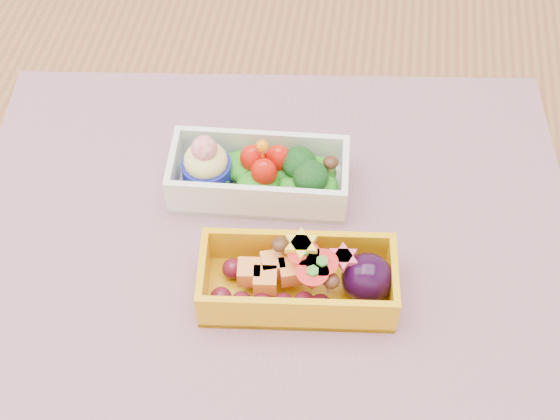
# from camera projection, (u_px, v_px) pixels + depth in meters

# --- Properties ---
(table) EXTENTS (1.20, 0.80, 0.75)m
(table) POSITION_uv_depth(u_px,v_px,m) (271.00, 268.00, 0.82)
(table) COLOR brown
(table) RESTS_ON ground
(placemat) EXTENTS (0.62, 0.51, 0.00)m
(placemat) POSITION_uv_depth(u_px,v_px,m) (271.00, 238.00, 0.72)
(placemat) COLOR #A57281
(placemat) RESTS_ON table
(bento_white) EXTENTS (0.17, 0.08, 0.07)m
(bento_white) POSITION_uv_depth(u_px,v_px,m) (258.00, 174.00, 0.74)
(bento_white) COLOR white
(bento_white) RESTS_ON placemat
(bento_yellow) EXTENTS (0.18, 0.09, 0.06)m
(bento_yellow) POSITION_uv_depth(u_px,v_px,m) (302.00, 279.00, 0.66)
(bento_yellow) COLOR #E6A10B
(bento_yellow) RESTS_ON placemat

